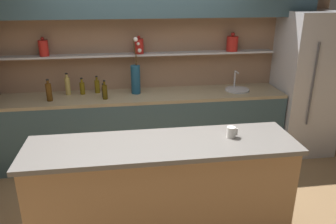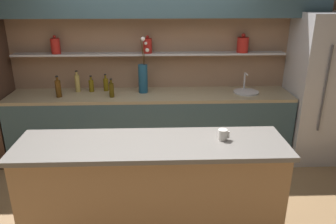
{
  "view_description": "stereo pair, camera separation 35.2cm",
  "coord_description": "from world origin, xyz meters",
  "px_view_note": "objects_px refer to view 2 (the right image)",
  "views": [
    {
      "loc": [
        -0.3,
        -2.85,
        2.22
      ],
      "look_at": [
        0.17,
        0.41,
        0.98
      ],
      "focal_mm": 35.0,
      "sensor_mm": 36.0,
      "label": 1
    },
    {
      "loc": [
        0.05,
        -2.88,
        2.22
      ],
      "look_at": [
        0.17,
        0.41,
        0.98
      ],
      "focal_mm": 35.0,
      "sensor_mm": 36.0,
      "label": 2
    }
  ],
  "objects_px": {
    "refrigerator": "(320,89)",
    "bottle_spirit_1": "(77,83)",
    "flower_vase": "(143,77)",
    "sink_fixture": "(246,91)",
    "bottle_oil_0": "(91,85)",
    "bottle_oil_3": "(106,84)",
    "coffee_mug": "(223,135)",
    "bottle_sauce_2": "(111,90)",
    "bottle_oil_4": "(111,90)",
    "bottle_spirit_5": "(58,88)"
  },
  "relations": [
    {
      "from": "flower_vase",
      "to": "bottle_oil_0",
      "type": "height_order",
      "value": "flower_vase"
    },
    {
      "from": "bottle_sauce_2",
      "to": "coffee_mug",
      "type": "relative_size",
      "value": 1.89
    },
    {
      "from": "bottle_oil_0",
      "to": "bottle_oil_3",
      "type": "distance_m",
      "value": 0.19
    },
    {
      "from": "bottle_spirit_1",
      "to": "coffee_mug",
      "type": "distance_m",
      "value": 2.39
    },
    {
      "from": "bottle_oil_0",
      "to": "coffee_mug",
      "type": "distance_m",
      "value": 2.27
    },
    {
      "from": "bottle_sauce_2",
      "to": "flower_vase",
      "type": "bearing_deg",
      "value": 15.57
    },
    {
      "from": "bottle_oil_3",
      "to": "bottle_oil_0",
      "type": "bearing_deg",
      "value": -170.96
    },
    {
      "from": "sink_fixture",
      "to": "bottle_sauce_2",
      "type": "xyz_separation_m",
      "value": [
        -1.78,
        -0.05,
        0.06
      ]
    },
    {
      "from": "flower_vase",
      "to": "refrigerator",
      "type": "bearing_deg",
      "value": -2.73
    },
    {
      "from": "bottle_oil_3",
      "to": "coffee_mug",
      "type": "bearing_deg",
      "value": -55.52
    },
    {
      "from": "sink_fixture",
      "to": "bottle_spirit_1",
      "type": "xyz_separation_m",
      "value": [
        -2.25,
        0.13,
        0.1
      ]
    },
    {
      "from": "bottle_spirit_5",
      "to": "coffee_mug",
      "type": "height_order",
      "value": "bottle_spirit_5"
    },
    {
      "from": "bottle_oil_3",
      "to": "coffee_mug",
      "type": "distance_m",
      "value": 2.18
    },
    {
      "from": "refrigerator",
      "to": "bottle_oil_3",
      "type": "bearing_deg",
      "value": 175.87
    },
    {
      "from": "flower_vase",
      "to": "bottle_oil_0",
      "type": "xyz_separation_m",
      "value": [
        -0.7,
        0.06,
        -0.13
      ]
    },
    {
      "from": "coffee_mug",
      "to": "bottle_sauce_2",
      "type": "bearing_deg",
      "value": 125.74
    },
    {
      "from": "flower_vase",
      "to": "coffee_mug",
      "type": "relative_size",
      "value": 7.66
    },
    {
      "from": "sink_fixture",
      "to": "bottle_oil_0",
      "type": "bearing_deg",
      "value": 176.46
    },
    {
      "from": "bottle_oil_4",
      "to": "bottle_spirit_5",
      "type": "bearing_deg",
      "value": 177.89
    },
    {
      "from": "flower_vase",
      "to": "bottle_spirit_5",
      "type": "relative_size",
      "value": 2.67
    },
    {
      "from": "refrigerator",
      "to": "bottle_spirit_5",
      "type": "bearing_deg",
      "value": -179.17
    },
    {
      "from": "refrigerator",
      "to": "bottle_spirit_1",
      "type": "relative_size",
      "value": 6.81
    },
    {
      "from": "flower_vase",
      "to": "bottle_spirit_1",
      "type": "xyz_separation_m",
      "value": [
        -0.88,
        0.07,
        -0.09
      ]
    },
    {
      "from": "bottle_oil_0",
      "to": "bottle_oil_4",
      "type": "bearing_deg",
      "value": -39.75
    },
    {
      "from": "sink_fixture",
      "to": "bottle_spirit_5",
      "type": "relative_size",
      "value": 1.18
    },
    {
      "from": "bottle_oil_0",
      "to": "bottle_sauce_2",
      "type": "height_order",
      "value": "bottle_oil_0"
    },
    {
      "from": "bottle_oil_4",
      "to": "sink_fixture",
      "type": "bearing_deg",
      "value": 3.97
    },
    {
      "from": "sink_fixture",
      "to": "bottle_spirit_5",
      "type": "bearing_deg",
      "value": -177.71
    },
    {
      "from": "bottle_oil_4",
      "to": "flower_vase",
      "type": "bearing_deg",
      "value": 25.05
    },
    {
      "from": "bottle_spirit_1",
      "to": "refrigerator",
      "type": "bearing_deg",
      "value": -3.15
    },
    {
      "from": "refrigerator",
      "to": "bottle_oil_0",
      "type": "distance_m",
      "value": 3.05
    },
    {
      "from": "bottle_oil_0",
      "to": "sink_fixture",
      "type": "bearing_deg",
      "value": -3.54
    },
    {
      "from": "sink_fixture",
      "to": "bottle_sauce_2",
      "type": "bearing_deg",
      "value": -178.32
    },
    {
      "from": "refrigerator",
      "to": "bottle_spirit_1",
      "type": "bearing_deg",
      "value": 176.85
    },
    {
      "from": "refrigerator",
      "to": "bottle_spirit_1",
      "type": "distance_m",
      "value": 3.23
    },
    {
      "from": "refrigerator",
      "to": "bottle_sauce_2",
      "type": "xyz_separation_m",
      "value": [
        -2.76,
        -0.0,
        0.02
      ]
    },
    {
      "from": "bottle_sauce_2",
      "to": "bottle_oil_3",
      "type": "distance_m",
      "value": 0.23
    },
    {
      "from": "coffee_mug",
      "to": "bottle_oil_0",
      "type": "bearing_deg",
      "value": 128.87
    },
    {
      "from": "bottle_oil_4",
      "to": "bottle_sauce_2",
      "type": "bearing_deg",
      "value": 104.72
    },
    {
      "from": "bottle_oil_0",
      "to": "coffee_mug",
      "type": "xyz_separation_m",
      "value": [
        1.43,
        -1.77,
        0.06
      ]
    },
    {
      "from": "bottle_spirit_1",
      "to": "bottle_spirit_5",
      "type": "bearing_deg",
      "value": -130.3
    },
    {
      "from": "refrigerator",
      "to": "bottle_oil_4",
      "type": "bearing_deg",
      "value": -178.45
    },
    {
      "from": "sink_fixture",
      "to": "bottle_spirit_1",
      "type": "height_order",
      "value": "bottle_spirit_1"
    },
    {
      "from": "coffee_mug",
      "to": "bottle_oil_3",
      "type": "bearing_deg",
      "value": 124.48
    },
    {
      "from": "coffee_mug",
      "to": "flower_vase",
      "type": "bearing_deg",
      "value": 113.08
    },
    {
      "from": "flower_vase",
      "to": "sink_fixture",
      "type": "xyz_separation_m",
      "value": [
        1.37,
        -0.06,
        -0.19
      ]
    },
    {
      "from": "flower_vase",
      "to": "bottle_oil_0",
      "type": "distance_m",
      "value": 0.71
    },
    {
      "from": "bottle_spirit_1",
      "to": "bottle_sauce_2",
      "type": "relative_size",
      "value": 1.58
    },
    {
      "from": "bottle_oil_4",
      "to": "coffee_mug",
      "type": "height_order",
      "value": "bottle_oil_4"
    },
    {
      "from": "flower_vase",
      "to": "bottle_oil_3",
      "type": "xyz_separation_m",
      "value": [
        -0.51,
        0.09,
        -0.13
      ]
    }
  ]
}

